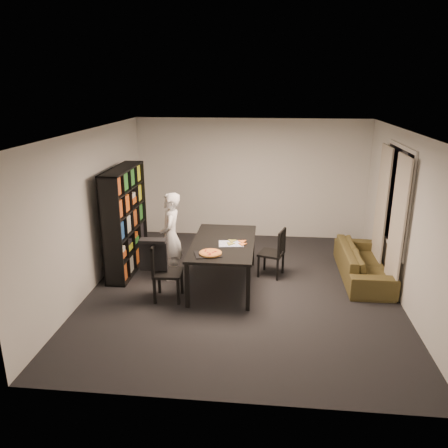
# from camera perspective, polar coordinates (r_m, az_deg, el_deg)

# --- Properties ---
(room) EXTENTS (5.01, 5.51, 2.61)m
(room) POSITION_cam_1_polar(r_m,az_deg,el_deg) (6.93, 2.57, 1.20)
(room) COLOR black
(room) RESTS_ON ground
(window_pane) EXTENTS (0.02, 1.40, 1.60)m
(window_pane) POSITION_cam_1_polar(r_m,az_deg,el_deg) (7.74, 21.58, 3.26)
(window_pane) COLOR black
(window_pane) RESTS_ON room
(window_frame) EXTENTS (0.03, 1.52, 1.72)m
(window_frame) POSITION_cam_1_polar(r_m,az_deg,el_deg) (7.74, 21.55, 3.27)
(window_frame) COLOR white
(window_frame) RESTS_ON room
(curtain_left) EXTENTS (0.03, 0.70, 2.25)m
(curtain_left) POSITION_cam_1_polar(r_m,az_deg,el_deg) (7.33, 21.66, -0.38)
(curtain_left) COLOR beige
(curtain_left) RESTS_ON room
(curtain_right) EXTENTS (0.03, 0.70, 2.25)m
(curtain_right) POSITION_cam_1_polar(r_m,az_deg,el_deg) (8.29, 19.83, 1.86)
(curtain_right) COLOR beige
(curtain_right) RESTS_ON room
(bookshelf) EXTENTS (0.35, 1.50, 1.90)m
(bookshelf) POSITION_cam_1_polar(r_m,az_deg,el_deg) (8.01, -12.78, 0.45)
(bookshelf) COLOR black
(bookshelf) RESTS_ON room
(dining_table) EXTENTS (1.03, 1.85, 0.77)m
(dining_table) POSITION_cam_1_polar(r_m,az_deg,el_deg) (7.31, -0.08, -2.84)
(dining_table) COLOR black
(dining_table) RESTS_ON room
(chair_left) EXTENTS (0.45, 0.45, 0.93)m
(chair_left) POSITION_cam_1_polar(r_m,az_deg,el_deg) (6.95, -8.08, -5.67)
(chair_left) COLOR black
(chair_left) RESTS_ON room
(chair_right) EXTENTS (0.51, 0.51, 0.87)m
(chair_right) POSITION_cam_1_polar(r_m,az_deg,el_deg) (7.75, 6.80, -3.36)
(chair_right) COLOR black
(chair_right) RESTS_ON room
(draped_jacket) EXTENTS (0.44, 0.20, 0.52)m
(draped_jacket) POSITION_cam_1_polar(r_m,az_deg,el_deg) (6.88, -9.21, -3.81)
(draped_jacket) COLOR black
(draped_jacket) RESTS_ON chair_left
(person) EXTENTS (0.44, 0.60, 1.54)m
(person) POSITION_cam_1_polar(r_m,az_deg,el_deg) (7.60, -6.96, -1.60)
(person) COLOR white
(person) RESTS_ON room
(baking_tray) EXTENTS (0.48, 0.42, 0.01)m
(baking_tray) POSITION_cam_1_polar(r_m,az_deg,el_deg) (6.76, -2.12, -3.95)
(baking_tray) COLOR black
(baking_tray) RESTS_ON dining_table
(pepperoni_pizza) EXTENTS (0.35, 0.35, 0.03)m
(pepperoni_pizza) POSITION_cam_1_polar(r_m,az_deg,el_deg) (6.75, -1.78, -3.80)
(pepperoni_pizza) COLOR #9A622C
(pepperoni_pizza) RESTS_ON dining_table
(kitchen_towel) EXTENTS (0.43, 0.35, 0.01)m
(kitchen_towel) POSITION_cam_1_polar(r_m,az_deg,el_deg) (7.19, 0.93, -2.59)
(kitchen_towel) COLOR silver
(kitchen_towel) RESTS_ON dining_table
(pizza_slices) EXTENTS (0.40, 0.34, 0.01)m
(pizza_slices) POSITION_cam_1_polar(r_m,az_deg,el_deg) (7.21, 1.66, -2.42)
(pizza_slices) COLOR gold
(pizza_slices) RESTS_ON dining_table
(sofa) EXTENTS (0.75, 1.92, 0.56)m
(sofa) POSITION_cam_1_polar(r_m,az_deg,el_deg) (8.09, 17.74, -4.86)
(sofa) COLOR #45401B
(sofa) RESTS_ON room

